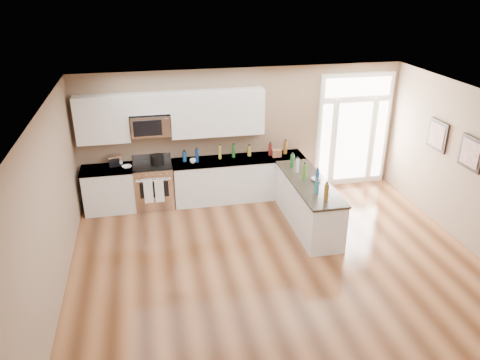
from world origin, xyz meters
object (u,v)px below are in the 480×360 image
(stockpot, at_px, (157,159))
(kitchen_range, at_px, (154,185))
(peninsula_cabinet, at_px, (308,205))
(toaster_oven, at_px, (115,161))

(stockpot, bearing_deg, kitchen_range, -177.22)
(peninsula_cabinet, height_order, toaster_oven, toaster_oven)
(peninsula_cabinet, xyz_separation_m, toaster_oven, (-3.65, 1.55, 0.62))
(peninsula_cabinet, distance_m, stockpot, 3.21)
(peninsula_cabinet, height_order, stockpot, stockpot)
(kitchen_range, bearing_deg, toaster_oven, 172.48)
(kitchen_range, relative_size, toaster_oven, 4.02)
(kitchen_range, bearing_deg, peninsula_cabinet, -26.51)
(stockpot, bearing_deg, toaster_oven, 173.76)
(peninsula_cabinet, xyz_separation_m, kitchen_range, (-2.90, 1.45, 0.04))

